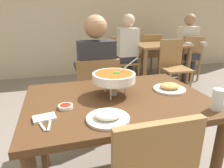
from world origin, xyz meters
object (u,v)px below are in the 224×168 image
object	(u,v)px
diner_main	(96,72)
chair_bg_left	(124,58)
chair_bg_right	(149,53)
chair_bg_corner	(121,53)
appetizer_plate	(169,88)
dining_table_main	(118,113)
curry_bowl	(114,77)
patron_bg_left	(127,46)
patron_bg_middle	(189,44)
dining_table_far	(159,51)
chair_bg_middle	(189,56)
chair_diner_main	(97,94)
rice_plate	(108,116)
chair_bg_window	(173,63)
sauce_dish	(66,106)
drink_glass	(218,101)

from	to	relation	value
diner_main	chair_bg_left	distance (m)	1.90
chair_bg_right	chair_bg_corner	distance (m)	0.61
chair_bg_left	appetizer_plate	bearing A→B (deg)	-100.82
dining_table_main	curry_bowl	xyz separation A→B (m)	(-0.01, 0.06, 0.24)
patron_bg_left	curry_bowl	bearing A→B (deg)	-112.12
patron_bg_middle	dining_table_far	bearing A→B (deg)	177.12
chair_bg_right	patron_bg_middle	distance (m)	0.81
appetizer_plate	chair_bg_middle	size ratio (longest dim) A/B	0.27
chair_diner_main	rice_plate	bearing A→B (deg)	-98.20
dining_table_main	chair_bg_window	xyz separation A→B (m)	(1.54, 1.75, -0.14)
chair_bg_corner	chair_bg_left	bearing A→B (deg)	-102.43
chair_bg_corner	patron_bg_middle	world-z (taller)	patron_bg_middle
curry_bowl	chair_bg_window	world-z (taller)	curry_bowl
sauce_dish	patron_bg_middle	distance (m)	3.44
patron_bg_middle	sauce_dish	bearing A→B (deg)	-137.39
rice_plate	appetizer_plate	size ratio (longest dim) A/B	1.00
drink_glass	chair_bg_window	distance (m)	2.34
dining_table_main	dining_table_far	size ratio (longest dim) A/B	1.24
curry_bowl	chair_bg_left	distance (m)	2.56
chair_bg_left	chair_bg_window	distance (m)	0.95
chair_diner_main	patron_bg_left	distance (m)	1.83
dining_table_main	appetizer_plate	world-z (taller)	appetizer_plate
dining_table_main	chair_bg_window	distance (m)	2.34
drink_glass	patron_bg_left	distance (m)	2.66
patron_bg_middle	rice_plate	bearing A→B (deg)	-132.37
patron_bg_left	chair_bg_left	bearing A→B (deg)	98.75
sauce_dish	patron_bg_left	size ratio (longest dim) A/B	0.07
drink_glass	chair_bg_window	xyz separation A→B (m)	(1.02, 2.09, -0.32)
dining_table_main	rice_plate	distance (m)	0.34
patron_bg_left	patron_bg_middle	bearing A→B (deg)	-1.75
sauce_dish	chair_bg_right	distance (m)	3.44
patron_bg_left	patron_bg_middle	size ratio (longest dim) A/B	1.00
dining_table_far	patron_bg_middle	distance (m)	0.63
chair_bg_middle	chair_bg_corner	xyz separation A→B (m)	(-1.23, 0.63, 0.00)
rice_plate	patron_bg_left	world-z (taller)	patron_bg_left
chair_diner_main	chair_bg_window	distance (m)	1.85
curry_bowl	sauce_dish	xyz separation A→B (m)	(-0.35, -0.13, -0.12)
appetizer_plate	patron_bg_middle	xyz separation A→B (m)	(1.75, 2.22, -0.04)
rice_plate	patron_bg_left	bearing A→B (deg)	67.98
diner_main	dining_table_far	bearing A→B (deg)	44.53
diner_main	appetizer_plate	bearing A→B (deg)	-59.81
chair_diner_main	chair_bg_window	xyz separation A→B (m)	(1.54, 1.03, 0.00)
diner_main	sauce_dish	world-z (taller)	diner_main
appetizer_plate	chair_bg_corner	size ratio (longest dim) A/B	0.27
curry_bowl	chair_bg_window	distance (m)	2.33
chair_bg_left	chair_bg_corner	distance (m)	0.45
dining_table_far	patron_bg_left	xyz separation A→B (m)	(-0.66, 0.01, 0.12)
chair_diner_main	chair_bg_window	bearing A→B (deg)	33.68
dining_table_main	patron_bg_left	bearing A→B (deg)	68.66
chair_diner_main	diner_main	size ratio (longest dim) A/B	0.69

